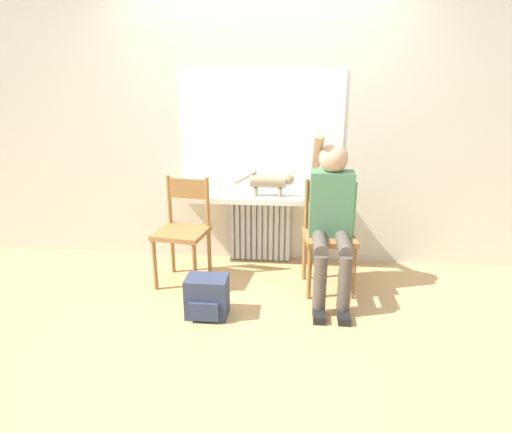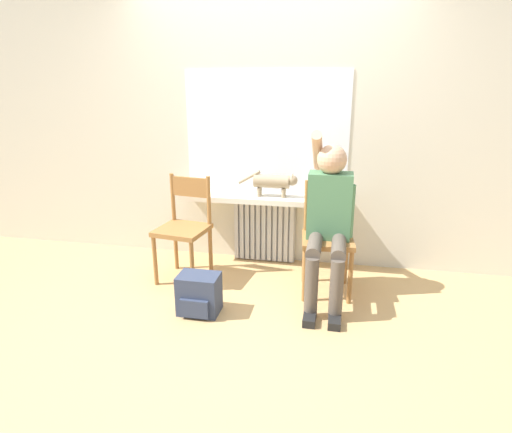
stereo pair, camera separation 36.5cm
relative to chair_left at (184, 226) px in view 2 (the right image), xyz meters
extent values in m
plane|color=tan|center=(0.61, -0.63, -0.48)|extent=(12.00, 12.00, 0.00)
cube|color=beige|center=(0.61, 0.60, 0.87)|extent=(7.00, 0.06, 2.70)
cube|color=silver|center=(0.61, 0.54, -0.17)|extent=(0.59, 0.05, 0.63)
cube|color=silver|center=(0.34, 0.49, -0.17)|extent=(0.04, 0.03, 0.60)
cube|color=silver|center=(0.40, 0.49, -0.17)|extent=(0.04, 0.03, 0.60)
cube|color=silver|center=(0.45, 0.49, -0.17)|extent=(0.04, 0.03, 0.60)
cube|color=silver|center=(0.50, 0.49, -0.17)|extent=(0.04, 0.03, 0.60)
cube|color=silver|center=(0.56, 0.49, -0.17)|extent=(0.04, 0.03, 0.60)
cube|color=silver|center=(0.61, 0.49, -0.17)|extent=(0.04, 0.03, 0.60)
cube|color=silver|center=(0.67, 0.49, -0.17)|extent=(0.04, 0.03, 0.60)
cube|color=silver|center=(0.72, 0.49, -0.17)|extent=(0.04, 0.03, 0.60)
cube|color=silver|center=(0.77, 0.49, -0.17)|extent=(0.04, 0.03, 0.60)
cube|color=silver|center=(0.83, 0.49, -0.17)|extent=(0.04, 0.03, 0.60)
cube|color=silver|center=(0.88, 0.49, -0.17)|extent=(0.04, 0.03, 0.60)
cube|color=white|center=(0.61, 0.43, 0.17)|extent=(1.56, 0.29, 0.05)
cube|color=white|center=(0.61, 0.57, 0.75)|extent=(1.50, 0.01, 1.11)
cube|color=#9E6B38|center=(-0.01, -0.04, -0.02)|extent=(0.46, 0.46, 0.04)
cylinder|color=#9E6B38|center=(-0.21, -0.19, -0.26)|extent=(0.04, 0.04, 0.44)
cylinder|color=#9E6B38|center=(0.14, -0.24, -0.26)|extent=(0.04, 0.04, 0.44)
cylinder|color=#9E6B38|center=(-0.16, 0.16, -0.26)|extent=(0.04, 0.04, 0.44)
cylinder|color=#9E6B38|center=(0.19, 0.11, -0.26)|extent=(0.04, 0.04, 0.44)
cylinder|color=#9E6B38|center=(-0.16, 0.16, 0.21)|extent=(0.04, 0.04, 0.43)
cylinder|color=#9E6B38|center=(0.19, 0.11, 0.21)|extent=(0.04, 0.04, 0.43)
cube|color=#9E6B38|center=(0.02, 0.14, 0.32)|extent=(0.36, 0.08, 0.17)
cube|color=#9E6B38|center=(1.23, -0.04, -0.02)|extent=(0.44, 0.44, 0.04)
cylinder|color=#9E6B38|center=(1.07, -0.23, -0.26)|extent=(0.04, 0.04, 0.44)
cylinder|color=#9E6B38|center=(1.42, -0.20, -0.26)|extent=(0.04, 0.04, 0.44)
cylinder|color=#9E6B38|center=(1.04, 0.12, -0.26)|extent=(0.04, 0.04, 0.44)
cylinder|color=#9E6B38|center=(1.39, 0.15, -0.26)|extent=(0.04, 0.04, 0.44)
cylinder|color=#9E6B38|center=(1.04, 0.12, 0.21)|extent=(0.04, 0.04, 0.43)
cylinder|color=#9E6B38|center=(1.39, 0.15, 0.21)|extent=(0.04, 0.04, 0.43)
cube|color=#9E6B38|center=(1.21, 0.14, 0.32)|extent=(0.36, 0.06, 0.17)
cylinder|color=brown|center=(1.14, -0.25, 0.02)|extent=(0.11, 0.46, 0.11)
cylinder|color=brown|center=(1.32, -0.25, 0.02)|extent=(0.11, 0.46, 0.11)
cylinder|color=brown|center=(1.14, -0.48, -0.24)|extent=(0.10, 0.10, 0.48)
cylinder|color=brown|center=(1.32, -0.48, -0.24)|extent=(0.10, 0.10, 0.48)
cube|color=black|center=(1.14, -0.54, -0.45)|extent=(0.09, 0.20, 0.06)
cube|color=black|center=(1.32, -0.54, -0.45)|extent=(0.09, 0.20, 0.06)
cube|color=#4C7F56|center=(1.23, -0.02, 0.26)|extent=(0.34, 0.20, 0.53)
sphere|color=tan|center=(1.23, -0.02, 0.63)|extent=(0.23, 0.23, 0.23)
cylinder|color=tan|center=(1.11, 0.12, 0.67)|extent=(0.08, 0.50, 0.38)
cylinder|color=#4C7F56|center=(1.38, -0.06, 0.24)|extent=(0.08, 0.08, 0.42)
cylinder|color=#9E896B|center=(0.69, 0.42, 0.34)|extent=(0.32, 0.12, 0.12)
sphere|color=#9E896B|center=(0.88, 0.42, 0.35)|extent=(0.09, 0.09, 0.09)
cone|color=#9E896B|center=(0.88, 0.40, 0.40)|extent=(0.03, 0.03, 0.03)
cone|color=#9E896B|center=(0.88, 0.44, 0.40)|extent=(0.03, 0.03, 0.03)
cylinder|color=#9E896B|center=(0.81, 0.39, 0.24)|extent=(0.03, 0.03, 0.08)
cylinder|color=#9E896B|center=(0.81, 0.45, 0.24)|extent=(0.03, 0.03, 0.08)
cylinder|color=#9E896B|center=(0.58, 0.39, 0.24)|extent=(0.03, 0.03, 0.08)
cylinder|color=#9E896B|center=(0.58, 0.45, 0.24)|extent=(0.03, 0.03, 0.08)
cylinder|color=#9E896B|center=(0.49, 0.42, 0.37)|extent=(0.21, 0.03, 0.14)
cube|color=#333D56|center=(0.31, -0.56, -0.33)|extent=(0.31, 0.21, 0.31)
cube|color=#333D56|center=(0.31, -0.68, -0.39)|extent=(0.21, 0.03, 0.14)
camera|label=1|loc=(0.93, -3.36, 1.20)|focal=30.00mm
camera|label=2|loc=(1.30, -3.31, 1.20)|focal=30.00mm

